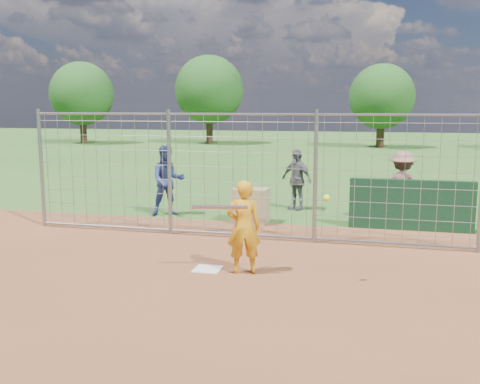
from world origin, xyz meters
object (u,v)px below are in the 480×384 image
(bystander_a, at_px, (168,181))
(equipment_bin, at_px, (251,206))
(batter, at_px, (243,227))
(bystander_c, at_px, (402,187))
(bystander_b, at_px, (296,179))

(bystander_a, height_order, equipment_bin, bystander_a)
(batter, height_order, bystander_c, bystander_c)
(bystander_b, xyz_separation_m, equipment_bin, (-0.79, -1.84, -0.39))
(batter, xyz_separation_m, bystander_c, (2.63, 4.54, 0.07))
(bystander_b, height_order, equipment_bin, bystander_b)
(bystander_b, relative_size, bystander_c, 0.95)
(batter, relative_size, bystander_a, 0.88)
(bystander_b, bearing_deg, batter, -58.77)
(batter, height_order, bystander_a, bystander_a)
(bystander_b, distance_m, equipment_bin, 2.04)
(bystander_a, relative_size, equipment_bin, 2.15)
(batter, distance_m, bystander_a, 4.97)
(batter, bearing_deg, equipment_bin, -98.77)
(bystander_c, bearing_deg, bystander_b, -13.36)
(bystander_c, bearing_deg, equipment_bin, 21.97)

